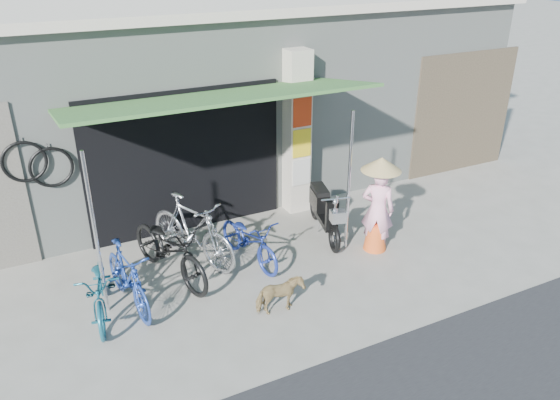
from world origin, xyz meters
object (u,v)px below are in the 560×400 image
bike_navy (249,240)px  moped (324,211)px  bike_blue (128,278)px  bike_silver (192,230)px  bike_black (170,248)px  bike_teal (101,289)px  nun (378,205)px  street_dog (280,296)px

bike_navy → moped: bearing=0.0°
bike_blue → bike_silver: (1.18, 0.75, 0.09)m
bike_navy → bike_silver: bearing=141.4°
bike_blue → bike_black: size_ratio=0.81×
bike_teal → bike_blue: bike_blue is taller
nun → bike_black: bearing=31.0°
bike_navy → bike_blue: bearing=179.1°
bike_teal → bike_silver: bike_silver is taller
bike_blue → bike_black: (0.73, 0.45, 0.04)m
bike_navy → street_dog: 1.42m
bike_teal → street_dog: size_ratio=2.40×
moped → nun: (0.50, -0.85, 0.38)m
bike_silver → moped: bike_silver is taller
bike_navy → nun: nun is taller
bike_black → bike_silver: bike_silver is taller
bike_navy → nun: size_ratio=0.94×
bike_teal → bike_black: bike_black is taller
bike_silver → nun: (2.81, -0.98, 0.26)m
bike_black → street_dog: (1.08, -1.51, -0.23)m
moped → bike_navy: bearing=-154.7°
bike_black → bike_silver: bearing=17.8°
bike_teal → bike_blue: 0.37m
street_dog → bike_teal: bearing=67.8°
bike_silver → moped: bearing=-27.3°
bike_navy → nun: 2.14m
bike_silver → street_dog: size_ratio=2.84×
street_dog → bike_navy: bearing=-3.5°
bike_black → moped: 2.78m
moped → bike_blue: bearing=-155.3°
bike_navy → nun: bearing=-26.1°
bike_teal → moped: (3.87, 0.66, 0.03)m
bike_blue → moped: moped is taller
bike_teal → moped: size_ratio=0.94×
bike_black → nun: nun is taller
bike_blue → bike_navy: bike_blue is taller
bike_navy → street_dog: (-0.16, -1.40, -0.12)m
bike_blue → moped: 3.55m
bike_blue → street_dog: size_ratio=2.38×
bike_teal → bike_black: size_ratio=0.81×
bike_black → moped: (2.77, 0.17, -0.07)m
bike_black → street_dog: bike_black is taller
bike_teal → bike_silver: (1.55, 0.79, 0.15)m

